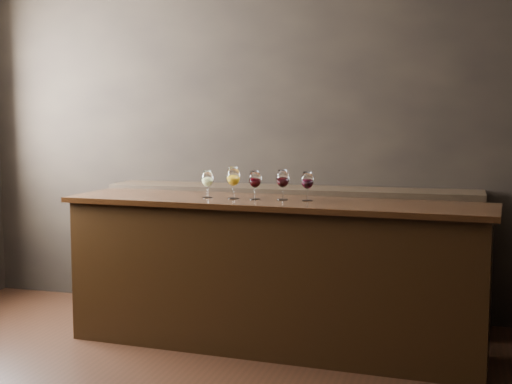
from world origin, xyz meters
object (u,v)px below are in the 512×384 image
(bar_counter, at_px, (274,277))
(back_bar_shelf, at_px, (290,253))
(glass_white, at_px, (207,179))
(glass_amber, at_px, (233,177))
(glass_red_c, at_px, (307,181))
(glass_red_a, at_px, (255,180))
(glass_red_b, at_px, (283,179))

(bar_counter, xyz_separation_m, back_bar_shelf, (-0.06, 0.71, 0.03))
(glass_white, xyz_separation_m, glass_amber, (0.19, 0.00, 0.02))
(bar_counter, bearing_deg, back_bar_shelf, 98.40)
(glass_white, height_order, glass_red_c, glass_red_c)
(glass_white, relative_size, glass_amber, 0.88)
(bar_counter, bearing_deg, glass_amber, -177.45)
(bar_counter, bearing_deg, glass_red_a, -179.52)
(back_bar_shelf, relative_size, glass_white, 14.98)
(bar_counter, height_order, glass_amber, glass_amber)
(back_bar_shelf, xyz_separation_m, glass_red_b, (0.11, -0.67, 0.63))
(back_bar_shelf, bearing_deg, glass_red_b, -80.53)
(glass_amber, distance_m, glass_red_a, 0.15)
(glass_amber, bearing_deg, glass_red_a, 0.90)
(bar_counter, distance_m, glass_white, 0.80)
(back_bar_shelf, bearing_deg, glass_red_c, -67.57)
(bar_counter, relative_size, glass_white, 14.60)
(back_bar_shelf, distance_m, glass_white, 1.02)
(glass_red_a, distance_m, glass_red_b, 0.19)
(back_bar_shelf, relative_size, glass_red_a, 14.48)
(bar_counter, xyz_separation_m, glass_red_c, (0.22, 0.02, 0.65))
(bar_counter, height_order, glass_white, glass_white)
(glass_white, bearing_deg, back_bar_shelf, 59.85)
(glass_red_b, bearing_deg, glass_white, -176.86)
(glass_amber, height_order, glass_red_c, glass_amber)
(glass_amber, relative_size, glass_red_c, 1.10)
(bar_counter, bearing_deg, glass_red_b, 35.65)
(glass_red_b, bearing_deg, glass_red_c, -2.70)
(glass_white, bearing_deg, glass_red_b, 3.14)
(glass_red_b, relative_size, glass_red_c, 1.05)
(glass_white, distance_m, glass_red_b, 0.52)
(glass_amber, height_order, glass_red_b, glass_amber)
(glass_white, xyz_separation_m, glass_red_a, (0.34, 0.00, 0.00))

